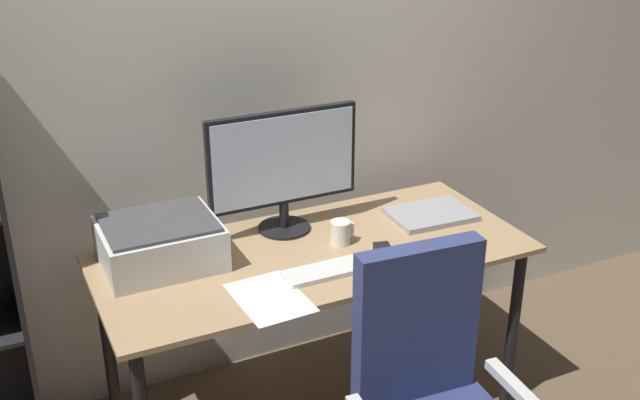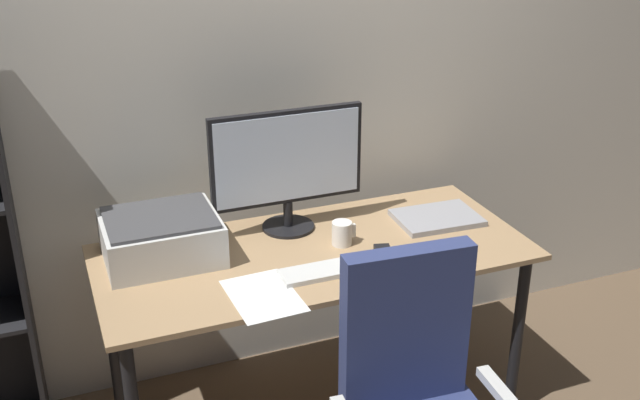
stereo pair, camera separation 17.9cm
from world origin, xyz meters
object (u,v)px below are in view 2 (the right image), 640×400
monitor (287,163)px  keyboard (321,271)px  desk (314,271)px  mouse (383,254)px  laptop (437,218)px  coffee_mug (342,233)px  printer (161,237)px

monitor → keyboard: bearing=-91.8°
desk → mouse: bearing=-34.4°
keyboard → laptop: laptop is taller
mouse → coffee_mug: 0.18m
printer → mouse: bearing=-21.7°
monitor → coffee_mug: size_ratio=6.50×
desk → keyboard: size_ratio=5.38×
desk → mouse: size_ratio=16.26×
monitor → printer: bearing=-173.3°
coffee_mug → laptop: coffee_mug is taller
keyboard → coffee_mug: coffee_mug is taller
mouse → coffee_mug: bearing=137.7°
desk → laptop: bearing=6.1°
laptop → monitor: bearing=167.9°
desk → monitor: monitor is taller
keyboard → laptop: size_ratio=0.91×
desk → laptop: (0.54, 0.06, 0.10)m
monitor → coffee_mug: (0.14, -0.20, -0.22)m
desk → monitor: 0.41m
printer → desk: bearing=-15.8°
desk → printer: printer is taller
desk → monitor: size_ratio=2.67×
monitor → mouse: (0.24, -0.35, -0.25)m
coffee_mug → laptop: (0.43, 0.05, -0.03)m
desk → keyboard: bearing=-102.5°
mouse → coffee_mug: coffee_mug is taller
mouse → coffee_mug: (-0.10, 0.15, 0.03)m
monitor → coffee_mug: bearing=-54.8°
desk → keyboard: 0.20m
printer → keyboard: bearing=-33.4°
printer → coffee_mug: bearing=-12.5°
coffee_mug → monitor: bearing=125.2°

